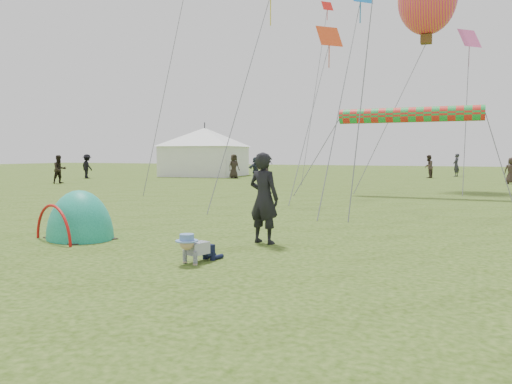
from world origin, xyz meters
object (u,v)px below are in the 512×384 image
at_px(crawling_toddler, 195,247).
at_px(event_marquee, 205,150).
at_px(standing_adult, 264,198).
at_px(popup_tent, 80,239).
at_px(balloon_kite, 427,2).

bearing_deg(crawling_toddler, event_marquee, 135.04).
height_order(crawling_toddler, standing_adult, standing_adult).
bearing_deg(popup_tent, standing_adult, 35.84).
bearing_deg(crawling_toddler, balloon_kite, 100.91).
bearing_deg(standing_adult, popup_tent, 28.71).
height_order(crawling_toddler, balloon_kite, balloon_kite).
height_order(crawling_toddler, popup_tent, popup_tent).
xyz_separation_m(crawling_toddler, event_marquee, (-15.88, 28.42, 1.83)).
relative_size(crawling_toddler, standing_adult, 0.37).
xyz_separation_m(popup_tent, standing_adult, (3.79, 1.06, 0.91)).
distance_m(popup_tent, balloon_kite, 21.99).
bearing_deg(event_marquee, standing_adult, -65.24).
bearing_deg(event_marquee, popup_tent, -72.48).
xyz_separation_m(crawling_toddler, popup_tent, (-3.46, 1.06, -0.26)).
xyz_separation_m(event_marquee, balloon_kite, (17.63, -8.20, 7.38)).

